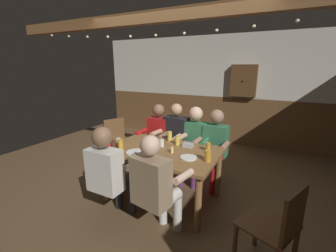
# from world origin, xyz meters

# --- Properties ---
(ground_plane) EXTENTS (7.63, 7.63, 0.00)m
(ground_plane) POSITION_xyz_m (0.00, 0.00, 0.00)
(ground_plane) COLOR brown
(back_wall_upper) EXTENTS (6.36, 0.12, 1.42)m
(back_wall_upper) POSITION_xyz_m (0.00, 2.87, 1.82)
(back_wall_upper) COLOR beige
(back_wall_wainscot) EXTENTS (6.36, 0.12, 1.11)m
(back_wall_wainscot) POSITION_xyz_m (0.00, 2.87, 0.56)
(back_wall_wainscot) COLOR brown
(back_wall_wainscot) RESTS_ON ground_plane
(ceiling_beam) EXTENTS (5.72, 0.14, 0.16)m
(ceiling_beam) POSITION_xyz_m (0.00, 0.19, 2.45)
(ceiling_beam) COLOR brown
(dining_table) EXTENTS (1.51, 0.99, 0.73)m
(dining_table) POSITION_xyz_m (0.00, -0.07, 0.63)
(dining_table) COLOR brown
(dining_table) RESTS_ON ground_plane
(person_0) EXTENTS (0.51, 0.49, 1.20)m
(person_0) POSITION_xyz_m (-0.51, 0.65, 0.66)
(person_0) COLOR #AD1919
(person_0) RESTS_ON ground_plane
(person_1) EXTENTS (0.57, 0.56, 1.24)m
(person_1) POSITION_xyz_m (-0.18, 0.65, 0.67)
(person_1) COLOR black
(person_1) RESTS_ON ground_plane
(person_2) EXTENTS (0.54, 0.51, 1.21)m
(person_2) POSITION_xyz_m (0.17, 0.65, 0.67)
(person_2) COLOR #33724C
(person_2) RESTS_ON ground_plane
(person_3) EXTENTS (0.51, 0.52, 1.19)m
(person_3) POSITION_xyz_m (0.51, 0.65, 0.66)
(person_3) COLOR #33724C
(person_3) RESTS_ON ground_plane
(person_4) EXTENTS (0.53, 0.51, 1.21)m
(person_4) POSITION_xyz_m (-0.30, -0.80, 0.67)
(person_4) COLOR silver
(person_4) RESTS_ON ground_plane
(person_5) EXTENTS (0.57, 0.58, 1.19)m
(person_5) POSITION_xyz_m (0.31, -0.80, 0.66)
(person_5) COLOR #997F60
(person_5) RESTS_ON ground_plane
(chair_empty_near_right) EXTENTS (0.58, 0.58, 0.88)m
(chair_empty_near_right) POSITION_xyz_m (1.46, -0.69, 0.48)
(chair_empty_near_right) COLOR brown
(chair_empty_near_right) RESTS_ON ground_plane
(chair_empty_near_left) EXTENTS (0.59, 0.59, 0.88)m
(chair_empty_near_left) POSITION_xyz_m (-1.28, 0.54, 0.48)
(chair_empty_near_left) COLOR brown
(chair_empty_near_left) RESTS_ON ground_plane
(table_candle) EXTENTS (0.04, 0.04, 0.08)m
(table_candle) POSITION_xyz_m (0.17, -0.11, 0.77)
(table_candle) COLOR #F9E08C
(table_candle) RESTS_ON dining_table
(condiment_caddy) EXTENTS (0.14, 0.10, 0.05)m
(condiment_caddy) POSITION_xyz_m (0.26, 0.20, 0.76)
(condiment_caddy) COLOR #B2B7BC
(condiment_caddy) RESTS_ON dining_table
(plate_0) EXTENTS (0.21, 0.21, 0.01)m
(plate_0) POSITION_xyz_m (0.42, -0.17, 0.74)
(plate_0) COLOR white
(plate_0) RESTS_ON dining_table
(plate_1) EXTENTS (0.25, 0.25, 0.01)m
(plate_1) POSITION_xyz_m (-0.26, -0.32, 0.74)
(plate_1) COLOR white
(plate_1) RESTS_ON dining_table
(bottle_0) EXTENTS (0.06, 0.06, 0.27)m
(bottle_0) POSITION_xyz_m (-0.56, -0.49, 0.84)
(bottle_0) COLOR red
(bottle_0) RESTS_ON dining_table
(bottle_1) EXTENTS (0.06, 0.06, 0.23)m
(bottle_1) POSITION_xyz_m (0.08, -0.41, 0.83)
(bottle_1) COLOR #195923
(bottle_1) RESTS_ON dining_table
(pint_glass_0) EXTENTS (0.08, 0.08, 0.14)m
(pint_glass_0) POSITION_xyz_m (0.66, -0.16, 0.80)
(pint_glass_0) COLOR gold
(pint_glass_0) RESTS_ON dining_table
(pint_glass_1) EXTENTS (0.07, 0.07, 0.14)m
(pint_glass_1) POSITION_xyz_m (-0.52, -0.31, 0.80)
(pint_glass_1) COLOR gold
(pint_glass_1) RESTS_ON dining_table
(pint_glass_2) EXTENTS (0.06, 0.06, 0.12)m
(pint_glass_2) POSITION_xyz_m (0.56, 0.16, 0.79)
(pint_glass_2) COLOR gold
(pint_glass_2) RESTS_ON dining_table
(pint_glass_3) EXTENTS (0.08, 0.08, 0.12)m
(pint_glass_3) POSITION_xyz_m (-0.11, -0.49, 0.79)
(pint_glass_3) COLOR white
(pint_glass_3) RESTS_ON dining_table
(pint_glass_4) EXTENTS (0.07, 0.07, 0.10)m
(pint_glass_4) POSITION_xyz_m (-0.08, 0.05, 0.78)
(pint_glass_4) COLOR white
(pint_glass_4) RESTS_ON dining_table
(pint_glass_5) EXTENTS (0.07, 0.07, 0.15)m
(pint_glass_5) POSITION_xyz_m (-0.09, 0.32, 0.80)
(pint_glass_5) COLOR #E5C64C
(pint_glass_5) RESTS_ON dining_table
(pint_glass_6) EXTENTS (0.07, 0.07, 0.13)m
(pint_glass_6) POSITION_xyz_m (-0.58, -0.39, 0.80)
(pint_glass_6) COLOR #4C2D19
(pint_glass_6) RESTS_ON dining_table
(pint_glass_7) EXTENTS (0.06, 0.06, 0.12)m
(pint_glass_7) POSITION_xyz_m (0.09, 0.21, 0.79)
(pint_glass_7) COLOR #E5C64C
(pint_glass_7) RESTS_ON dining_table
(pint_glass_8) EXTENTS (0.07, 0.07, 0.10)m
(pint_glass_8) POSITION_xyz_m (-0.65, -0.18, 0.78)
(pint_glass_8) COLOR white
(pint_glass_8) RESTS_ON dining_table
(wall_dart_cabinet) EXTENTS (0.56, 0.15, 0.70)m
(wall_dart_cabinet) POSITION_xyz_m (0.53, 2.74, 1.51)
(wall_dart_cabinet) COLOR brown
(string_lights) EXTENTS (4.49, 0.04, 0.15)m
(string_lights) POSITION_xyz_m (0.00, 0.14, 2.26)
(string_lights) COLOR #F9EAB2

